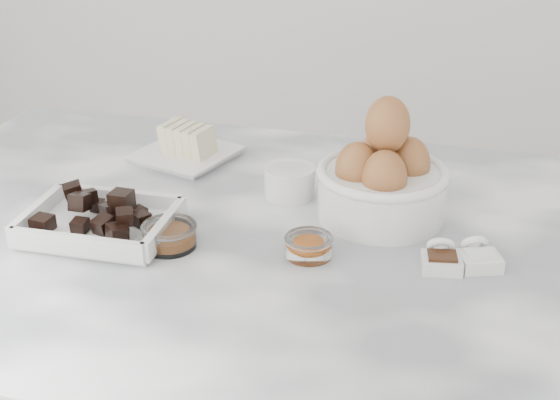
# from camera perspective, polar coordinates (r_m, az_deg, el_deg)

# --- Properties ---
(marble_slab) EXTENTS (1.20, 0.80, 0.04)m
(marble_slab) POSITION_cam_1_polar(r_m,az_deg,el_deg) (1.11, -1.40, -3.33)
(marble_slab) COLOR white
(marble_slab) RESTS_ON cabinet
(chocolate_dish) EXTENTS (0.21, 0.16, 0.05)m
(chocolate_dish) POSITION_cam_1_polar(r_m,az_deg,el_deg) (1.12, -13.06, -1.35)
(chocolate_dish) COLOR white
(chocolate_dish) RESTS_ON marble_slab
(butter_plate) EXTENTS (0.19, 0.19, 0.06)m
(butter_plate) POSITION_cam_1_polar(r_m,az_deg,el_deg) (1.34, -7.00, 3.92)
(butter_plate) COLOR white
(butter_plate) RESTS_ON marble_slab
(sugar_ramekin) EXTENTS (0.08, 0.08, 0.05)m
(sugar_ramekin) POSITION_cam_1_polar(r_m,az_deg,el_deg) (1.20, 0.70, 1.46)
(sugar_ramekin) COLOR white
(sugar_ramekin) RESTS_ON marble_slab
(egg_bowl) EXTENTS (0.19, 0.19, 0.18)m
(egg_bowl) POSITION_cam_1_polar(r_m,az_deg,el_deg) (1.13, 7.49, 1.53)
(egg_bowl) COLOR white
(egg_bowl) RESTS_ON marble_slab
(honey_bowl) EXTENTS (0.08, 0.08, 0.03)m
(honey_bowl) POSITION_cam_1_polar(r_m,az_deg,el_deg) (1.07, -8.10, -2.55)
(honey_bowl) COLOR white
(honey_bowl) RESTS_ON marble_slab
(zest_bowl) EXTENTS (0.07, 0.07, 0.03)m
(zest_bowl) POSITION_cam_1_polar(r_m,az_deg,el_deg) (1.04, 2.12, -3.32)
(zest_bowl) COLOR white
(zest_bowl) RESTS_ON marble_slab
(vanilla_spoon) EXTENTS (0.06, 0.07, 0.04)m
(vanilla_spoon) POSITION_cam_1_polar(r_m,az_deg,el_deg) (1.03, 11.72, -4.20)
(vanilla_spoon) COLOR white
(vanilla_spoon) RESTS_ON marble_slab
(salt_spoon) EXTENTS (0.06, 0.07, 0.04)m
(salt_spoon) POSITION_cam_1_polar(r_m,az_deg,el_deg) (1.05, 14.30, -4.03)
(salt_spoon) COLOR white
(salt_spoon) RESTS_ON marble_slab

